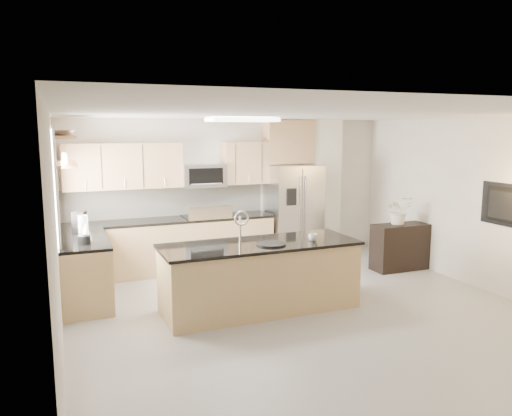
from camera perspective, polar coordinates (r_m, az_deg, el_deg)
name	(u,v)px	position (r m, az deg, el deg)	size (l,w,h in m)	color
floor	(316,322)	(6.55, 6.85, -12.77)	(6.50, 6.50, 0.00)	#9B9994
ceiling	(320,114)	(6.09, 7.31, 10.60)	(6.00, 6.50, 0.02)	silver
wall_back	(232,191)	(9.14, -2.75, 1.92)	(6.00, 0.02, 2.60)	beige
wall_left	(56,241)	(5.45, -21.88, -3.54)	(0.02, 6.50, 2.60)	beige
wall_right	(500,207)	(8.06, 26.14, 0.06)	(0.02, 6.50, 2.60)	beige
back_counter	(171,245)	(8.66, -9.72, -4.16)	(3.55, 0.66, 1.44)	tan
left_counter	(85,271)	(7.45, -18.99, -6.78)	(0.66, 1.50, 0.92)	tan
range	(206,242)	(8.80, -5.72, -3.87)	(0.76, 0.64, 1.14)	black
upper_cabinets	(162,165)	(8.59, -10.68, 4.85)	(3.50, 0.33, 0.75)	tan
microwave	(203,175)	(8.73, -6.06, 3.73)	(0.76, 0.40, 0.40)	silver
refrigerator	(293,213)	(9.26, 4.25, -0.57)	(0.92, 0.78, 1.78)	silver
partition_column	(324,188)	(9.75, 7.72, 2.29)	(0.60, 0.30, 2.60)	white
window	(56,187)	(7.22, -21.86, 2.21)	(0.04, 1.15, 1.65)	white
shelf_lower	(65,164)	(7.30, -21.00, 4.69)	(0.30, 1.20, 0.04)	#9C6B3E
shelf_upper	(63,137)	(7.28, -21.17, 7.59)	(0.30, 1.20, 0.04)	#9C6B3E
ceiling_fixture	(242,120)	(7.38, -1.58, 10.06)	(1.00, 0.50, 0.06)	white
island	(260,276)	(6.78, 0.44, -7.79)	(2.68, 0.99, 1.35)	tan
credenza	(400,247)	(9.06, 16.17, -4.28)	(1.00, 0.42, 0.80)	black
cup	(313,237)	(6.82, 6.52, -3.34)	(0.13, 0.13, 0.10)	silver
platter	(271,244)	(6.56, 1.74, -4.14)	(0.39, 0.39, 0.02)	black
blender	(84,232)	(6.96, -19.11, -2.56)	(0.17, 0.17, 0.39)	black
kettle	(86,231)	(7.33, -18.83, -2.47)	(0.19, 0.19, 0.24)	silver
coffee_maker	(80,223)	(7.69, -19.52, -1.63)	(0.22, 0.25, 0.32)	black
bowl	(63,132)	(7.47, -21.22, 8.12)	(0.40, 0.40, 0.10)	silver
flower_vase	(399,203)	(8.90, 16.04, 0.54)	(0.67, 0.58, 0.74)	silver
television	(507,206)	(7.85, 26.79, 0.17)	(1.08, 0.14, 0.62)	black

